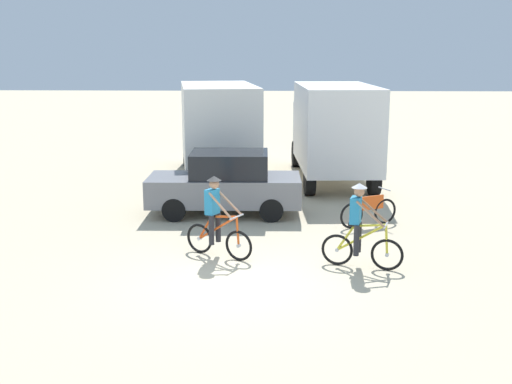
% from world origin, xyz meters
% --- Properties ---
extents(ground_plane, '(120.00, 120.00, 0.00)m').
position_xyz_m(ground_plane, '(0.00, 0.00, 0.00)').
color(ground_plane, beige).
extents(box_truck_white_box, '(3.40, 7.04, 3.35)m').
position_xyz_m(box_truck_white_box, '(-1.31, 10.35, 1.87)').
color(box_truck_white_box, white).
rests_on(box_truck_white_box, ground).
extents(box_truck_avon_van, '(2.73, 6.87, 3.35)m').
position_xyz_m(box_truck_avon_van, '(2.74, 10.05, 1.87)').
color(box_truck_avon_van, white).
rests_on(box_truck_avon_van, ground).
extents(sedan_parked, '(4.23, 1.84, 1.76)m').
position_xyz_m(sedan_parked, '(-0.61, 5.26, 0.88)').
color(sedan_parked, slate).
rests_on(sedan_parked, ground).
extents(cyclist_orange_shirt, '(1.54, 0.91, 1.82)m').
position_xyz_m(cyclist_orange_shirt, '(-0.52, 1.57, 0.85)').
color(cyclist_orange_shirt, black).
rests_on(cyclist_orange_shirt, ground).
extents(cyclist_cowboy_hat, '(1.67, 0.67, 1.82)m').
position_xyz_m(cyclist_cowboy_hat, '(2.55, 0.94, 0.85)').
color(cyclist_cowboy_hat, black).
rests_on(cyclist_cowboy_hat, ground).
extents(bicycle_spare, '(1.57, 0.87, 0.97)m').
position_xyz_m(bicycle_spare, '(3.20, 4.16, 0.40)').
color(bicycle_spare, black).
rests_on(bicycle_spare, ground).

